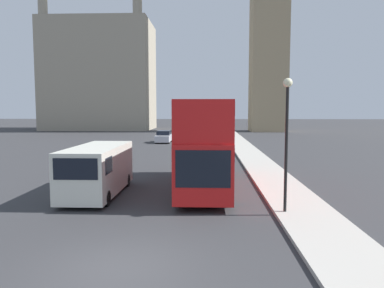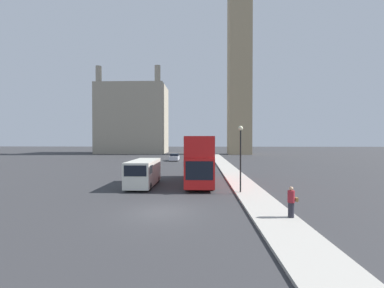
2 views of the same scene
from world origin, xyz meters
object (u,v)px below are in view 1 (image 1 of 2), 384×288
(red_double_decker_bus, at_px, (204,140))
(street_lamp, at_px, (287,124))
(white_van, at_px, (97,169))
(parked_sedan, at_px, (164,137))

(red_double_decker_bus, relative_size, street_lamp, 1.93)
(white_van, bearing_deg, parked_sedan, 90.26)
(street_lamp, bearing_deg, red_double_decker_bus, 123.25)
(street_lamp, xyz_separation_m, parked_sedan, (-8.51, 32.00, -2.94))
(parked_sedan, bearing_deg, red_double_decker_bus, -78.97)
(red_double_decker_bus, xyz_separation_m, parked_sedan, (-5.27, 27.06, -1.86))
(red_double_decker_bus, height_order, parked_sedan, red_double_decker_bus)
(red_double_decker_bus, height_order, white_van, red_double_decker_bus)
(red_double_decker_bus, relative_size, white_van, 1.64)
(parked_sedan, bearing_deg, street_lamp, -75.10)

